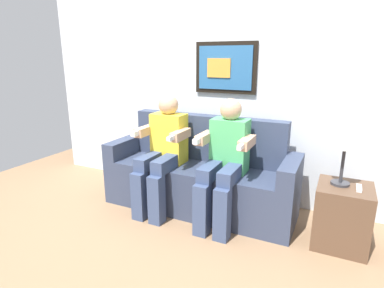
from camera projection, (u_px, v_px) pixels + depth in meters
ground_plane at (185, 222)px, 2.88m from camera, size 5.52×5.52×0.00m
back_wall_assembly at (218, 72)px, 3.19m from camera, size 4.25×0.10×2.60m
couch at (200, 178)px, 3.07m from camera, size 1.85×0.58×0.90m
person_on_left at (163, 150)px, 2.98m from camera, size 0.46×0.56×1.11m
person_on_right at (225, 158)px, 2.72m from camera, size 0.46×0.56×1.11m
side_table_right at (342, 216)px, 2.47m from camera, size 0.40×0.40×0.50m
table_lamp at (346, 140)px, 2.34m from camera, size 0.22×0.22×0.46m
spare_remote_on_table at (359, 188)px, 2.34m from camera, size 0.04×0.13×0.02m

